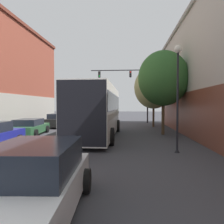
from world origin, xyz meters
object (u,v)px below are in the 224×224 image
bus (98,109)px  parked_car_left_near (76,117)px  parked_car_left_far (59,121)px  traffic_signal_gantry (131,83)px  hatchback_foreground (32,184)px  street_lamp (178,85)px  street_tree_far (154,87)px  parked_car_left_mid (30,127)px  street_tree_near (163,78)px

bus → parked_car_left_near: bus is taller
parked_car_left_far → traffic_signal_gantry: bearing=-52.2°
parked_car_left_near → parked_car_left_far: size_ratio=0.85×
hatchback_foreground → street_lamp: 8.01m
street_tree_far → traffic_signal_gantry: bearing=112.5°
street_lamp → street_tree_far: 12.36m
parked_car_left_near → parked_car_left_far: parked_car_left_near is taller
parked_car_left_far → street_tree_far: 10.32m
hatchback_foreground → street_tree_far: size_ratio=0.71×
hatchback_foreground → street_tree_far: bearing=-16.8°
traffic_signal_gantry → street_lamp: 17.92m
parked_car_left_mid → street_tree_far: (9.98, 6.93, 3.50)m
hatchback_foreground → traffic_signal_gantry: 24.56m
street_lamp → street_tree_near: street_tree_near is taller
parked_car_left_near → parked_car_left_mid: bearing=173.1°
traffic_signal_gantry → street_lamp: (1.98, -17.72, -1.84)m
parked_car_left_near → traffic_signal_gantry: 8.77m
parked_car_left_near → street_lamp: (9.50, -18.87, 2.51)m
parked_car_left_mid → parked_car_left_far: bearing=-7.9°
parked_car_left_near → parked_car_left_mid: 13.47m
traffic_signal_gantry → bus: bearing=-100.9°
hatchback_foreground → parked_car_left_far: 18.58m
parked_car_left_mid → parked_car_left_far: (0.28, 6.07, 0.09)m
parked_car_left_near → street_lamp: bearing=-159.2°
parked_car_left_near → street_tree_far: size_ratio=0.64×
bus → parked_car_left_far: size_ratio=2.20×
parked_car_left_far → street_lamp: size_ratio=0.94×
traffic_signal_gantry → street_lamp: bearing=-83.6°
street_tree_far → parked_car_left_near: bearing=146.2°
traffic_signal_gantry → parked_car_left_near: bearing=171.3°
parked_car_left_far → street_lamp: bearing=-142.6°
traffic_signal_gantry → street_tree_near: (2.30, -11.26, -0.76)m
bus → traffic_signal_gantry: traffic_signal_gantry is taller
parked_car_left_mid → bus: bearing=-102.4°
hatchback_foreground → street_tree_near: (4.50, 12.81, 3.61)m
parked_car_left_mid → hatchback_foreground: bearing=-160.0°
street_tree_far → parked_car_left_mid: bearing=-145.2°
bus → traffic_signal_gantry: bearing=-10.7°
street_tree_near → street_tree_far: street_tree_near is taller
parked_car_left_far → traffic_signal_gantry: size_ratio=0.64×
street_tree_near → street_tree_far: bearing=90.7°
bus → street_tree_near: size_ratio=1.62×
street_lamp → street_tree_near: size_ratio=0.79×
parked_car_left_near → traffic_signal_gantry: bearing=-104.6°
bus → hatchback_foreground: 11.17m
hatchback_foreground → parked_car_left_mid: size_ratio=0.96×
street_lamp → parked_car_left_far: bearing=129.5°
parked_car_left_near → parked_car_left_mid: (-0.23, -13.47, -0.11)m
parked_car_left_far → street_lamp: street_lamp is taller
bus → parked_car_left_near: 15.05m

